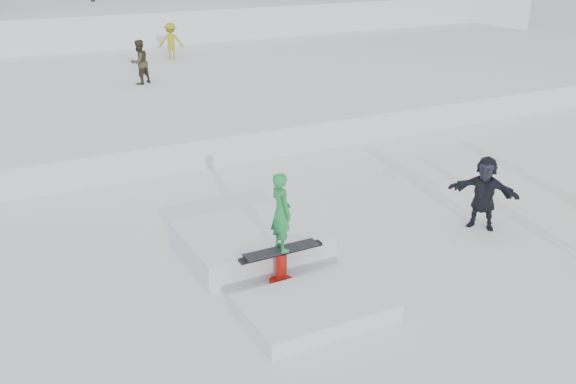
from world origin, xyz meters
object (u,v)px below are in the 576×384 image
walker_ygreen (171,41)px  walker_olive (139,62)px  spectator_dark (484,193)px  jib_rail_feature (267,255)px

walker_ygreen → walker_olive: bearing=78.9°
spectator_dark → walker_olive: bearing=157.1°
walker_olive → walker_ygreen: size_ratio=1.01×
walker_olive → spectator_dark: bearing=76.9°
walker_ygreen → jib_rail_feature: bearing=96.8°
walker_ygreen → jib_rail_feature: (-4.21, -18.00, -1.28)m
walker_olive → walker_ygreen: (2.65, 4.41, -0.01)m
walker_ygreen → spectator_dark: (0.69, -18.44, -0.79)m
jib_rail_feature → spectator_dark: bearing=-5.1°
walker_olive → spectator_dark: walker_olive is taller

